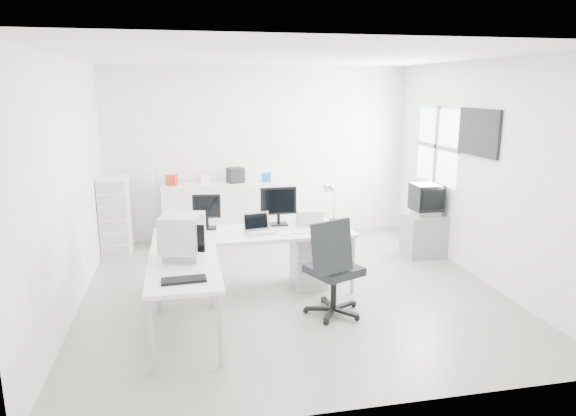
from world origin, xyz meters
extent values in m
cube|color=#B3ACA1|center=(0.00, 0.00, 0.00)|extent=(5.00, 5.00, 0.01)
cube|color=white|center=(0.00, 0.00, 2.80)|extent=(5.00, 5.00, 0.01)
cube|color=silver|center=(0.00, 2.50, 1.40)|extent=(5.00, 0.02, 2.80)
cube|color=silver|center=(-2.50, 0.00, 1.40)|extent=(0.02, 5.00, 2.80)
cube|color=silver|center=(2.50, 0.00, 1.40)|extent=(0.02, 5.00, 2.80)
cube|color=silver|center=(0.26, 0.14, 0.30)|extent=(0.40, 0.50, 0.60)
cube|color=black|center=(-1.29, 0.19, 0.83)|extent=(0.49, 0.42, 0.16)
cube|color=silver|center=(0.21, -0.06, 0.76)|extent=(0.39, 0.16, 0.02)
sphere|color=silver|center=(0.51, -0.01, 0.78)|extent=(0.06, 0.06, 0.06)
cube|color=#A5A5A5|center=(0.31, 0.31, 0.84)|extent=(0.36, 0.32, 0.19)
cube|color=black|center=(-1.29, -1.41, 0.76)|extent=(0.41, 0.18, 0.03)
cube|color=gray|center=(2.22, 0.92, 0.31)|extent=(0.57, 0.47, 0.62)
cube|color=silver|center=(-0.64, 2.24, 0.48)|extent=(1.94, 0.48, 0.97)
cube|color=red|center=(-1.44, 2.24, 1.05)|extent=(0.19, 0.18, 0.16)
cube|color=silver|center=(-0.94, 2.24, 1.05)|extent=(0.19, 0.18, 0.16)
cube|color=black|center=(-0.44, 2.24, 1.09)|extent=(0.30, 0.28, 0.24)
cube|color=#174CA1|center=(0.06, 2.24, 1.04)|extent=(0.15, 0.13, 0.14)
cylinder|color=silver|center=(-1.74, 2.28, 1.08)|extent=(0.07, 0.07, 0.22)
cube|color=silver|center=(-2.28, 1.90, 0.59)|extent=(0.41, 0.49, 1.18)
camera|label=1|loc=(-1.25, -5.87, 2.46)|focal=32.00mm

